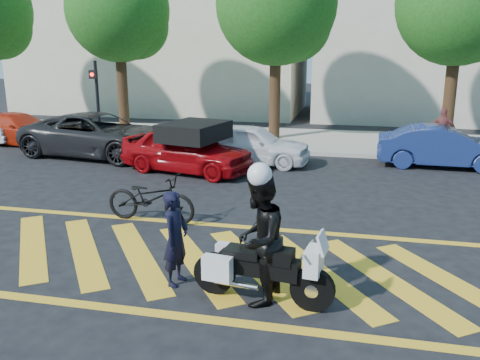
% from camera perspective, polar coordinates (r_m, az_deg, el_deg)
% --- Properties ---
extents(ground, '(90.00, 90.00, 0.00)m').
position_cam_1_polar(ground, '(9.41, -7.94, -8.70)').
color(ground, black).
rests_on(ground, ground).
extents(sidewalk, '(60.00, 5.00, 0.15)m').
position_cam_1_polar(sidewalk, '(20.62, 3.84, 4.58)').
color(sidewalk, '#9E998E').
rests_on(sidewalk, ground).
extents(crosswalk, '(12.33, 4.00, 0.01)m').
position_cam_1_polar(crosswalk, '(9.42, -8.16, -8.65)').
color(crosswalk, gold).
rests_on(crosswalk, ground).
extents(building_left, '(16.00, 8.00, 10.00)m').
position_cam_1_polar(building_left, '(31.14, -8.56, 17.01)').
color(building_left, beige).
rests_on(building_left, ground).
extents(building_right, '(16.00, 8.00, 11.00)m').
position_cam_1_polar(building_right, '(29.68, 25.32, 16.89)').
color(building_right, beige).
rests_on(building_right, ground).
extents(tree_left, '(4.20, 4.20, 7.26)m').
position_cam_1_polar(tree_left, '(22.28, -13.13, 17.71)').
color(tree_left, black).
rests_on(tree_left, ground).
extents(tree_center, '(4.60, 4.60, 7.56)m').
position_cam_1_polar(tree_center, '(20.38, 4.50, 18.62)').
color(tree_center, black).
rests_on(tree_center, ground).
extents(tree_right, '(4.40, 4.40, 7.41)m').
position_cam_1_polar(tree_right, '(20.45, 23.72, 17.33)').
color(tree_right, black).
rests_on(tree_right, ground).
extents(signal_pole, '(0.28, 0.43, 3.20)m').
position_cam_1_polar(signal_pole, '(20.31, -15.81, 9.16)').
color(signal_pole, black).
rests_on(signal_pole, ground).
extents(officer_bike, '(0.45, 0.61, 1.55)m').
position_cam_1_polar(officer_bike, '(8.18, -7.23, -6.51)').
color(officer_bike, black).
rests_on(officer_bike, ground).
extents(bicycle, '(2.08, 0.85, 1.07)m').
position_cam_1_polar(bicycle, '(11.18, -9.99, -2.02)').
color(bicycle, black).
rests_on(bicycle, ground).
extents(police_motorcycle, '(2.19, 0.78, 0.97)m').
position_cam_1_polar(police_motorcycle, '(7.67, 2.23, -9.89)').
color(police_motorcycle, black).
rests_on(police_motorcycle, ground).
extents(officer_moto, '(0.87, 1.05, 1.98)m').
position_cam_1_polar(officer_moto, '(7.49, 2.15, -6.69)').
color(officer_moto, black).
rests_on(officer_moto, ground).
extents(red_convertible, '(4.37, 2.57, 1.40)m').
position_cam_1_polar(red_convertible, '(15.46, -6.01, 3.42)').
color(red_convertible, '#91060B').
rests_on(red_convertible, ground).
extents(parked_left, '(4.32, 2.19, 1.20)m').
position_cam_1_polar(parked_left, '(21.73, -23.70, 5.29)').
color(parked_left, red).
rests_on(parked_left, ground).
extents(parked_mid_left, '(5.67, 3.19, 1.50)m').
position_cam_1_polar(parked_mid_left, '(18.30, -15.65, 4.89)').
color(parked_mid_left, black).
rests_on(parked_mid_left, ground).
extents(parked_mid_right, '(3.94, 1.77, 1.31)m').
position_cam_1_polar(parked_mid_right, '(16.46, 1.21, 4.06)').
color(parked_mid_right, white).
rests_on(parked_mid_right, ground).
extents(parked_right, '(4.01, 1.52, 1.31)m').
position_cam_1_polar(parked_right, '(17.24, 21.77, 3.47)').
color(parked_right, navy).
rests_on(parked_right, ground).
extents(pedestrian_right, '(0.94, 0.52, 1.52)m').
position_cam_1_polar(pedestrian_right, '(18.98, 21.80, 5.22)').
color(pedestrian_right, brown).
rests_on(pedestrian_right, sidewalk).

